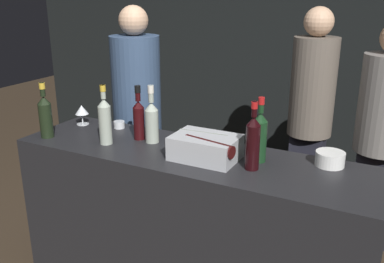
{
  "coord_description": "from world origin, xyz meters",
  "views": [
    {
      "loc": [
        1.04,
        -1.68,
        1.84
      ],
      "look_at": [
        0.0,
        0.32,
        1.09
      ],
      "focal_mm": 40.0,
      "sensor_mm": 36.0,
      "label": 1
    }
  ],
  "objects": [
    {
      "name": "bar_counter",
      "position": [
        0.0,
        0.29,
        0.48
      ],
      "size": [
        2.08,
        0.58,
        0.97
      ],
      "color": "black",
      "rests_on": "ground_plane"
    },
    {
      "name": "red_wine_bottle_tall",
      "position": [
        0.38,
        0.24,
        1.12
      ],
      "size": [
        0.07,
        0.07,
        0.35
      ],
      "color": "black",
      "rests_on": "bar_counter"
    },
    {
      "name": "person_blond_tee",
      "position": [
        -0.75,
        0.87,
        0.97
      ],
      "size": [
        0.36,
        0.36,
        1.73
      ],
      "rotation": [
        0.0,
        0.0,
        0.48
      ],
      "color": "black",
      "rests_on": "ground_plane"
    },
    {
      "name": "red_wine_bottle_black_foil",
      "position": [
        -0.38,
        0.36,
        1.11
      ],
      "size": [
        0.07,
        0.07,
        0.33
      ],
      "color": "black",
      "rests_on": "bar_counter"
    },
    {
      "name": "bowl_white",
      "position": [
        0.73,
        0.47,
        1.01
      ],
      "size": [
        0.15,
        0.15,
        0.07
      ],
      "color": "white",
      "rests_on": "bar_counter"
    },
    {
      "name": "white_wine_bottle",
      "position": [
        -0.29,
        0.35,
        1.1
      ],
      "size": [
        0.08,
        0.08,
        0.35
      ],
      "color": "#9EA899",
      "rests_on": "bar_counter"
    },
    {
      "name": "person_grey_polo",
      "position": [
        0.91,
        1.47,
        0.9
      ],
      "size": [
        0.38,
        0.38,
        1.63
      ],
      "rotation": [
        0.0,
        0.0,
        2.91
      ],
      "color": "black",
      "rests_on": "ground_plane"
    },
    {
      "name": "red_wine_bottle_burgundy",
      "position": [
        0.38,
        0.36,
        1.11
      ],
      "size": [
        0.08,
        0.08,
        0.35
      ],
      "color": "#143319",
      "rests_on": "bar_counter"
    },
    {
      "name": "wall_back_chalkboard",
      "position": [
        0.0,
        2.51,
        1.4
      ],
      "size": [
        6.4,
        0.06,
        2.8
      ],
      "color": "black",
      "rests_on": "ground_plane"
    },
    {
      "name": "ice_bin_with_bottles",
      "position": [
        0.11,
        0.26,
        1.04
      ],
      "size": [
        0.38,
        0.25,
        0.13
      ],
      "color": "#B7BABF",
      "rests_on": "bar_counter"
    },
    {
      "name": "rose_wine_bottle",
      "position": [
        -0.51,
        0.2,
        1.12
      ],
      "size": [
        0.07,
        0.07,
        0.35
      ],
      "color": "#9EA899",
      "rests_on": "bar_counter"
    },
    {
      "name": "champagne_bottle",
      "position": [
        -0.91,
        0.13,
        1.11
      ],
      "size": [
        0.08,
        0.08,
        0.34
      ],
      "color": "black",
      "rests_on": "bar_counter"
    },
    {
      "name": "candle_votive",
      "position": [
        -0.62,
        0.48,
        0.99
      ],
      "size": [
        0.07,
        0.07,
        0.05
      ],
      "color": "silver",
      "rests_on": "bar_counter"
    },
    {
      "name": "wine_glass",
      "position": [
        -0.89,
        0.43,
        1.06
      ],
      "size": [
        0.09,
        0.09,
        0.13
      ],
      "color": "silver",
      "rests_on": "bar_counter"
    },
    {
      "name": "person_in_hoodie",
      "position": [
        0.41,
        1.46,
        0.97
      ],
      "size": [
        0.33,
        0.33,
        1.72
      ],
      "rotation": [
        0.0,
        0.0,
        -1.24
      ],
      "color": "black",
      "rests_on": "ground_plane"
    }
  ]
}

